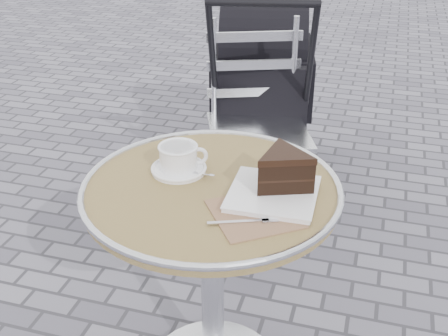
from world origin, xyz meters
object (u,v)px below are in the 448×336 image
(cappuccino_set, at_px, (179,160))
(cake_plate_set, at_px, (281,176))
(bistro_chair, at_px, (256,102))
(baby_stroller, at_px, (262,89))
(cafe_table, at_px, (212,235))

(cappuccino_set, bearing_deg, cake_plate_set, -33.13)
(cake_plate_set, height_order, bistro_chair, bistro_chair)
(baby_stroller, bearing_deg, cappuccino_set, -98.73)
(baby_stroller, bearing_deg, bistro_chair, -92.41)
(cafe_table, xyz_separation_m, baby_stroller, (-0.18, 1.44, -0.09))
(cappuccino_set, bearing_deg, baby_stroller, 68.12)
(cafe_table, height_order, bistro_chair, bistro_chair)
(cafe_table, xyz_separation_m, cappuccino_set, (-0.11, 0.06, 0.20))
(cappuccino_set, distance_m, baby_stroller, 1.42)
(cake_plate_set, xyz_separation_m, baby_stroller, (-0.37, 1.43, -0.31))
(cappuccino_set, relative_size, cake_plate_set, 0.50)
(cafe_table, bearing_deg, bistro_chair, 96.28)
(cappuccino_set, distance_m, bistro_chair, 0.96)
(cappuccino_set, xyz_separation_m, bistro_chair, (0.00, 0.94, -0.19))
(cappuccino_set, bearing_deg, cafe_table, -51.17)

